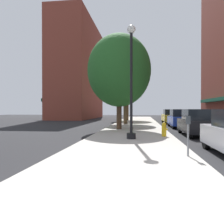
# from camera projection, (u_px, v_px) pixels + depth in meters

# --- Properties ---
(ground_plane) EXTENTS (90.00, 90.00, 0.00)m
(ground_plane) POSITION_uv_depth(u_px,v_px,m) (178.00, 127.00, 21.76)
(ground_plane) COLOR #232326
(sidewalk_slab) EXTENTS (4.80, 50.00, 0.12)m
(sidewalk_slab) POSITION_uv_depth(u_px,v_px,m) (136.00, 125.00, 23.26)
(sidewalk_slab) COLOR #B7B2A8
(sidewalk_slab) RESTS_ON ground
(building_far_background) EXTENTS (6.80, 18.00, 17.47)m
(building_far_background) POSITION_uv_depth(u_px,v_px,m) (78.00, 71.00, 42.41)
(building_far_background) COLOR brown
(building_far_background) RESTS_ON ground
(lamppost) EXTENTS (0.48, 0.48, 5.90)m
(lamppost) POSITION_uv_depth(u_px,v_px,m) (131.00, 79.00, 11.91)
(lamppost) COLOR black
(lamppost) RESTS_ON sidewalk_slab
(fire_hydrant) EXTENTS (0.33, 0.26, 0.79)m
(fire_hydrant) POSITION_uv_depth(u_px,v_px,m) (164.00, 129.00, 13.00)
(fire_hydrant) COLOR gold
(fire_hydrant) RESTS_ON sidewalk_slab
(parking_meter_near) EXTENTS (0.14, 0.09, 1.31)m
(parking_meter_near) POSITION_uv_depth(u_px,v_px,m) (188.00, 131.00, 7.51)
(parking_meter_near) COLOR slate
(parking_meter_near) RESTS_ON sidewalk_slab
(tree_near) EXTENTS (4.50, 4.50, 7.31)m
(tree_near) POSITION_uv_depth(u_px,v_px,m) (125.00, 80.00, 24.57)
(tree_near) COLOR #4C3823
(tree_near) RESTS_ON sidewalk_slab
(tree_mid) EXTENTS (4.93, 4.93, 8.06)m
(tree_mid) POSITION_uv_depth(u_px,v_px,m) (127.00, 83.00, 32.63)
(tree_mid) COLOR #4C3823
(tree_mid) RESTS_ON sidewalk_slab
(tree_far) EXTENTS (4.91, 4.91, 7.39)m
(tree_far) POSITION_uv_depth(u_px,v_px,m) (119.00, 70.00, 17.85)
(tree_far) COLOR #422D1E
(tree_far) RESTS_ON sidewalk_slab
(car_black) EXTENTS (1.80, 4.30, 1.66)m
(car_black) POSITION_uv_depth(u_px,v_px,m) (197.00, 123.00, 14.33)
(car_black) COLOR black
(car_black) RESTS_ON ground
(car_blue) EXTENTS (1.80, 4.30, 1.66)m
(car_blue) POSITION_uv_depth(u_px,v_px,m) (180.00, 119.00, 20.72)
(car_blue) COLOR black
(car_blue) RESTS_ON ground
(car_yellow) EXTENTS (1.80, 4.30, 1.66)m
(car_yellow) POSITION_uv_depth(u_px,v_px,m) (171.00, 116.00, 27.34)
(car_yellow) COLOR black
(car_yellow) RESTS_ON ground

